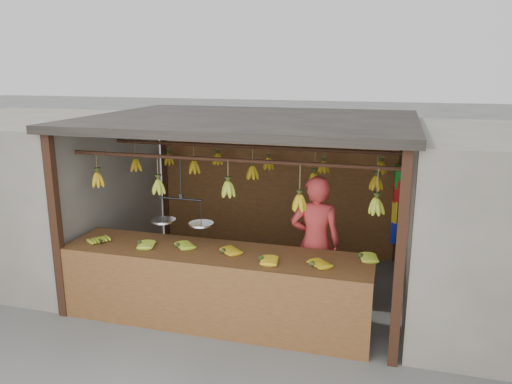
% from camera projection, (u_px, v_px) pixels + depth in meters
% --- Properties ---
extents(ground, '(80.00, 80.00, 0.00)m').
position_uv_depth(ground, '(250.00, 284.00, 7.18)').
color(ground, '#5B5B57').
extents(stall, '(4.30, 3.30, 2.40)m').
position_uv_depth(stall, '(257.00, 145.00, 7.01)').
color(stall, black).
rests_on(stall, ground).
extents(neighbor_left, '(3.00, 3.00, 2.30)m').
position_uv_depth(neighbor_left, '(31.00, 191.00, 7.85)').
color(neighbor_left, slate).
rests_on(neighbor_left, ground).
extents(counter, '(3.74, 0.85, 0.96)m').
position_uv_depth(counter, '(212.00, 270.00, 5.88)').
color(counter, brown).
rests_on(counter, ground).
extents(hanging_bananas, '(3.59, 2.24, 0.39)m').
position_uv_depth(hanging_bananas, '(251.00, 175.00, 6.79)').
color(hanging_bananas, '#B59013').
rests_on(hanging_bananas, ground).
extents(balance_scale, '(0.80, 0.30, 0.82)m').
position_uv_depth(balance_scale, '(182.00, 219.00, 6.10)').
color(balance_scale, black).
rests_on(balance_scale, ground).
extents(vendor, '(0.68, 0.49, 1.75)m').
position_uv_depth(vendor, '(315.00, 243.00, 6.31)').
color(vendor, '#BF3333').
rests_on(vendor, ground).
extents(bag_bundles, '(0.08, 0.26, 1.21)m').
position_uv_depth(bag_bundles, '(395.00, 202.00, 7.68)').
color(bag_bundles, '#199926').
rests_on(bag_bundles, ground).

